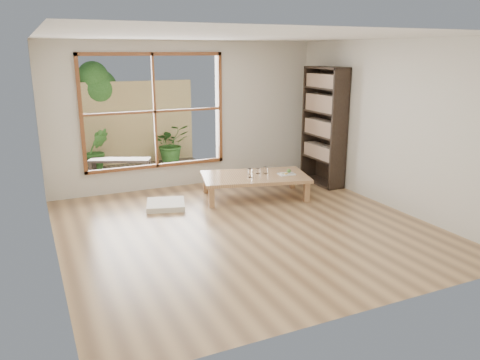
{
  "coord_description": "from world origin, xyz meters",
  "views": [
    {
      "loc": [
        -2.69,
        -5.62,
        2.41
      ],
      "look_at": [
        0.16,
        0.51,
        0.55
      ],
      "focal_mm": 35.0,
      "sensor_mm": 36.0,
      "label": 1
    }
  ],
  "objects_px": {
    "low_table": "(255,178)",
    "garden_bench": "(120,162)",
    "bookshelf": "(324,127)",
    "food_tray": "(287,173)"
  },
  "relations": [
    {
      "from": "low_table",
      "to": "garden_bench",
      "type": "xyz_separation_m",
      "value": [
        -1.84,
        2.2,
        -0.01
      ]
    },
    {
      "from": "low_table",
      "to": "bookshelf",
      "type": "height_order",
      "value": "bookshelf"
    },
    {
      "from": "bookshelf",
      "to": "food_tray",
      "type": "distance_m",
      "value": 1.29
    },
    {
      "from": "low_table",
      "to": "garden_bench",
      "type": "height_order",
      "value": "garden_bench"
    },
    {
      "from": "low_table",
      "to": "bookshelf",
      "type": "distance_m",
      "value": 1.73
    },
    {
      "from": "bookshelf",
      "to": "garden_bench",
      "type": "height_order",
      "value": "bookshelf"
    },
    {
      "from": "bookshelf",
      "to": "garden_bench",
      "type": "bearing_deg",
      "value": 150.03
    },
    {
      "from": "bookshelf",
      "to": "food_tray",
      "type": "bearing_deg",
      "value": -157.21
    },
    {
      "from": "bookshelf",
      "to": "garden_bench",
      "type": "relative_size",
      "value": 1.79
    },
    {
      "from": "bookshelf",
      "to": "food_tray",
      "type": "relative_size",
      "value": 7.69
    }
  ]
}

